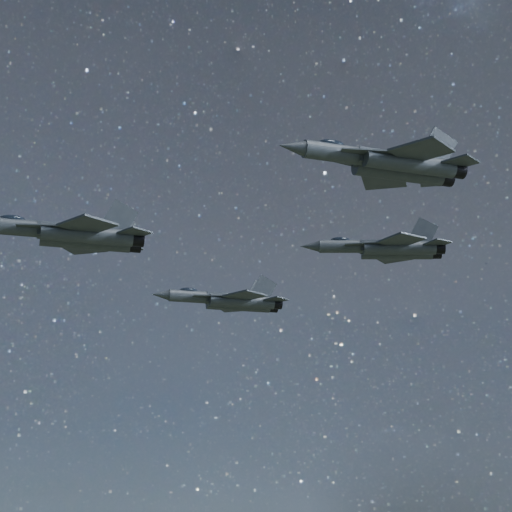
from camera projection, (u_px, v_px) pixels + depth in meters
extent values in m
cylinder|color=#343C41|center=(25.00, 228.00, 76.95)|extent=(7.26, 1.68, 1.52)
ellipsoid|color=black|center=(12.00, 219.00, 76.86)|extent=(2.35, 1.08, 0.75)
cube|color=#343C41|center=(82.00, 233.00, 78.25)|extent=(8.04, 1.64, 1.27)
cylinder|color=#343C41|center=(87.00, 235.00, 77.32)|extent=(8.24, 1.70, 1.52)
cylinder|color=#343C41|center=(85.00, 241.00, 79.13)|extent=(8.24, 1.70, 1.52)
cylinder|color=black|center=(137.00, 239.00, 78.48)|extent=(1.30, 1.43, 1.41)
cylinder|color=black|center=(134.00, 245.00, 80.29)|extent=(1.30, 1.43, 1.41)
cube|color=#343C41|center=(46.00, 226.00, 76.15)|extent=(5.19, 1.92, 0.12)
cube|color=#343C41|center=(44.00, 235.00, 78.59)|extent=(5.19, 2.13, 0.12)
cube|color=#343C41|center=(87.00, 225.00, 75.16)|extent=(5.41, 5.55, 0.20)
cube|color=#343C41|center=(81.00, 246.00, 81.30)|extent=(5.34, 5.51, 0.20)
cube|color=#343C41|center=(135.00, 233.00, 77.27)|extent=(3.19, 3.25, 0.15)
cube|color=#343C41|center=(128.00, 247.00, 81.42)|extent=(3.14, 3.22, 0.15)
cube|color=#343C41|center=(120.00, 218.00, 78.36)|extent=(3.40, 0.45, 3.48)
cube|color=#343C41|center=(117.00, 226.00, 80.61)|extent=(3.39, 0.51, 3.48)
cylinder|color=#343C41|center=(198.00, 297.00, 98.99)|extent=(6.70, 1.44, 1.41)
cone|color=#343C41|center=(160.00, 295.00, 97.94)|extent=(2.18, 1.28, 1.27)
ellipsoid|color=black|center=(189.00, 291.00, 98.92)|extent=(2.16, 0.96, 0.70)
cube|color=#343C41|center=(237.00, 300.00, 100.12)|extent=(7.43, 1.39, 1.18)
cylinder|color=#343C41|center=(242.00, 302.00, 99.25)|extent=(7.61, 1.44, 1.41)
cylinder|color=#343C41|center=(238.00, 305.00, 100.93)|extent=(7.61, 1.44, 1.41)
cylinder|color=black|center=(276.00, 304.00, 100.25)|extent=(1.18, 1.31, 1.30)
cylinder|color=black|center=(272.00, 307.00, 101.93)|extent=(1.18, 1.31, 1.30)
cube|color=#343C41|center=(214.00, 296.00, 98.22)|extent=(4.81, 1.86, 0.11)
cube|color=#343C41|center=(209.00, 301.00, 100.49)|extent=(4.81, 1.89, 0.11)
cube|color=#343C41|center=(245.00, 296.00, 97.24)|extent=(4.98, 5.13, 0.18)
cube|color=#343C41|center=(233.00, 307.00, 102.95)|extent=(4.97, 5.12, 0.18)
cube|color=#343C41|center=(276.00, 300.00, 99.12)|extent=(2.94, 3.00, 0.14)
cube|color=#343C41|center=(267.00, 307.00, 102.99)|extent=(2.93, 3.00, 0.14)
cube|color=#343C41|center=(264.00, 288.00, 100.16)|extent=(3.15, 0.40, 3.22)
cube|color=#343C41|center=(259.00, 293.00, 102.26)|extent=(3.14, 0.41, 3.22)
cylinder|color=#343C41|center=(345.00, 154.00, 65.37)|extent=(6.77, 1.91, 1.41)
cone|color=#343C41|center=(292.00, 147.00, 64.04)|extent=(2.26, 1.42, 1.26)
ellipsoid|color=black|center=(331.00, 144.00, 65.23)|extent=(2.22, 1.11, 0.70)
cube|color=#343C41|center=(400.00, 163.00, 66.80)|extent=(7.49, 1.91, 1.17)
cylinder|color=#343C41|center=(410.00, 164.00, 65.98)|extent=(7.67, 1.98, 1.41)
cylinder|color=#343C41|center=(399.00, 172.00, 67.62)|extent=(7.67, 1.98, 1.41)
cylinder|color=black|center=(457.00, 170.00, 67.26)|extent=(1.27, 1.39, 1.30)
cylinder|color=black|center=(445.00, 178.00, 68.90)|extent=(1.27, 1.39, 1.30)
cube|color=#343C41|center=(371.00, 152.00, 64.74)|extent=(4.78, 1.53, 0.11)
cube|color=#343C41|center=(357.00, 164.00, 66.95)|extent=(4.79, 2.20, 0.11)
cube|color=#343C41|center=(421.00, 151.00, 64.01)|extent=(5.07, 5.16, 0.18)
cube|color=#343C41|center=(384.00, 179.00, 69.59)|extent=(4.84, 5.03, 0.18)
cube|color=#343C41|center=(461.00, 162.00, 66.13)|extent=(2.99, 3.04, 0.14)
cube|color=#343C41|center=(433.00, 181.00, 69.90)|extent=(2.85, 2.94, 0.14)
cube|color=#343C41|center=(440.00, 147.00, 67.07)|extent=(3.15, 0.46, 3.22)
cube|color=#343C41|center=(425.00, 157.00, 69.12)|extent=(3.12, 0.63, 3.22)
cylinder|color=#343C41|center=(351.00, 246.00, 85.80)|extent=(6.42, 2.84, 1.33)
cone|color=#343C41|center=(310.00, 246.00, 85.80)|extent=(2.27, 1.66, 1.19)
ellipsoid|color=black|center=(340.00, 240.00, 85.98)|extent=(2.18, 1.37, 0.65)
cube|color=#343C41|center=(395.00, 247.00, 85.79)|extent=(7.07, 2.96, 1.11)
cylinder|color=#343C41|center=(400.00, 248.00, 84.86)|extent=(7.25, 3.06, 1.33)
cylinder|color=#343C41|center=(397.00, 253.00, 86.50)|extent=(7.25, 3.06, 1.33)
cylinder|color=black|center=(439.00, 248.00, 84.86)|extent=(1.37, 1.46, 1.22)
cylinder|color=black|center=(435.00, 253.00, 86.50)|extent=(1.37, 1.46, 1.22)
cube|color=#343C41|center=(367.00, 244.00, 84.67)|extent=(4.40, 2.74, 0.10)
cube|color=#343C41|center=(365.00, 251.00, 86.87)|extent=(4.47, 1.19, 0.10)
cube|color=#343C41|center=(401.00, 240.00, 82.96)|extent=(4.19, 4.46, 0.17)
cube|color=#343C41|center=(392.00, 257.00, 88.50)|extent=(4.88, 4.86, 0.17)
cube|color=#343C41|center=(438.00, 243.00, 83.85)|extent=(2.46, 2.57, 0.13)
cube|color=#343C41|center=(430.00, 254.00, 87.60)|extent=(2.88, 2.89, 0.13)
cube|color=#343C41|center=(424.00, 232.00, 85.12)|extent=(2.84, 1.09, 3.03)
cube|color=#343C41|center=(420.00, 238.00, 87.16)|extent=(2.94, 0.63, 3.03)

